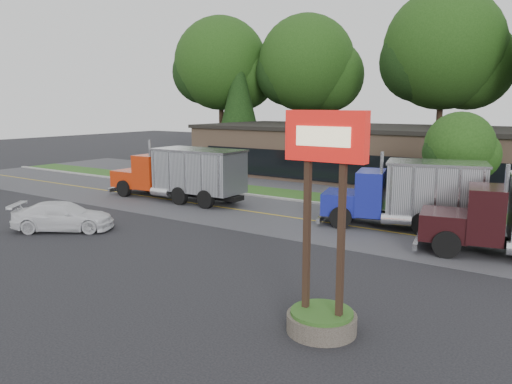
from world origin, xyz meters
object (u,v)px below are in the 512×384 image
bilo_sign (323,260)px  rally_car (63,216)px  dump_truck_red (182,173)px  dump_truck_blue (412,193)px

bilo_sign → rally_car: 15.82m
dump_truck_red → dump_truck_blue: (14.29, 0.93, -0.01)m
bilo_sign → dump_truck_blue: bearing=96.9°
dump_truck_blue → rally_car: (-13.96, -9.87, -1.11)m
bilo_sign → rally_car: bilo_sign is taller
dump_truck_blue → rally_car: size_ratio=1.68×
dump_truck_red → rally_car: size_ratio=2.08×
bilo_sign → dump_truck_blue: size_ratio=0.74×
dump_truck_red → rally_car: bearing=91.2°
dump_truck_blue → rally_car: dump_truck_blue is taller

